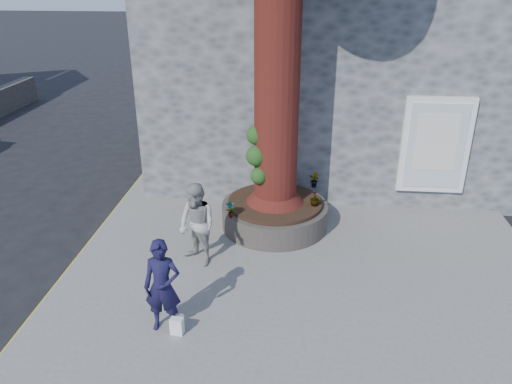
{
  "coord_description": "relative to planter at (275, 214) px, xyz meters",
  "views": [
    {
      "loc": [
        1.28,
        -7.73,
        5.34
      ],
      "look_at": [
        0.46,
        1.26,
        1.25
      ],
      "focal_mm": 35.0,
      "sensor_mm": 36.0,
      "label": 1
    }
  ],
  "objects": [
    {
      "name": "yellow_line",
      "position": [
        -3.85,
        -1.0,
        -0.41
      ],
      "size": [
        0.1,
        30.0,
        0.01
      ],
      "primitive_type": "cube",
      "color": "yellow",
      "rests_on": "ground"
    },
    {
      "name": "stone_shop",
      "position": [
        1.7,
        5.2,
        2.75
      ],
      "size": [
        10.3,
        8.3,
        6.3
      ],
      "color": "#4A4D4F",
      "rests_on": "ground"
    },
    {
      "name": "plant_c",
      "position": [
        0.85,
        -0.14,
        0.48
      ],
      "size": [
        0.22,
        0.22,
        0.35
      ],
      "primitive_type": "imported",
      "rotation": [
        0.0,
        0.0,
        3.27
      ],
      "color": "gray",
      "rests_on": "planter"
    },
    {
      "name": "man",
      "position": [
        -1.51,
        -3.57,
        0.49
      ],
      "size": [
        0.58,
        0.39,
        1.56
      ],
      "primitive_type": "imported",
      "rotation": [
        0.0,
        0.0,
        0.03
      ],
      "color": "#151334",
      "rests_on": "pavement"
    },
    {
      "name": "plant_b",
      "position": [
        0.85,
        0.85,
        0.48
      ],
      "size": [
        0.21,
        0.21,
        0.34
      ],
      "primitive_type": "imported",
      "rotation": [
        0.0,
        0.0,
        1.71
      ],
      "color": "gray",
      "rests_on": "planter"
    },
    {
      "name": "shopping_bag",
      "position": [
        -1.3,
        -3.69,
        -0.15
      ],
      "size": [
        0.21,
        0.15,
        0.28
      ],
      "primitive_type": "cube",
      "rotation": [
        0.0,
        0.0,
        -0.14
      ],
      "color": "white",
      "rests_on": "pavement"
    },
    {
      "name": "planter",
      "position": [
        0.0,
        0.0,
        0.0
      ],
      "size": [
        2.3,
        2.3,
        0.6
      ],
      "color": "black",
      "rests_on": "pavement"
    },
    {
      "name": "plant_a",
      "position": [
        -0.85,
        -0.85,
        0.48
      ],
      "size": [
        0.22,
        0.18,
        0.35
      ],
      "primitive_type": "imported",
      "rotation": [
        0.0,
        0.0,
        0.36
      ],
      "color": "gray",
      "rests_on": "planter"
    },
    {
      "name": "pavement",
      "position": [
        0.7,
        -1.0,
        -0.35
      ],
      "size": [
        9.0,
        8.0,
        0.12
      ],
      "primitive_type": "cube",
      "color": "slate",
      "rests_on": "ground"
    },
    {
      "name": "plant_d",
      "position": [
        0.85,
        0.85,
        0.45
      ],
      "size": [
        0.26,
        0.28,
        0.29
      ],
      "primitive_type": "imported",
      "rotation": [
        0.0,
        0.0,
        4.82
      ],
      "color": "gray",
      "rests_on": "planter"
    },
    {
      "name": "woman",
      "position": [
        -1.37,
        -1.63,
        0.52
      ],
      "size": [
        1.0,
        0.97,
        1.63
      ],
      "primitive_type": "imported",
      "rotation": [
        0.0,
        0.0,
        -0.66
      ],
      "color": "#A09F99",
      "rests_on": "pavement"
    },
    {
      "name": "ground",
      "position": [
        -0.8,
        -2.0,
        -0.41
      ],
      "size": [
        120.0,
        120.0,
        0.0
      ],
      "primitive_type": "plane",
      "color": "black",
      "rests_on": "ground"
    }
  ]
}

